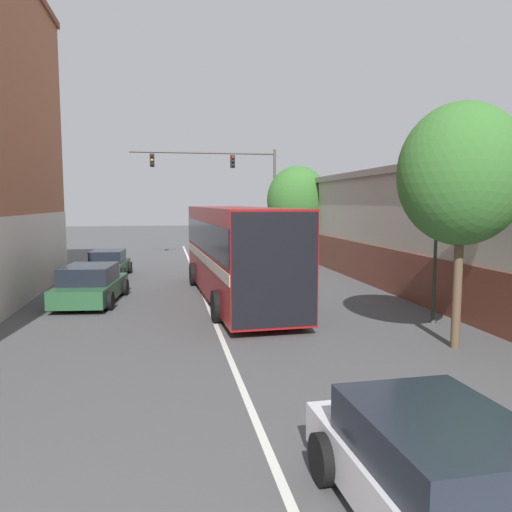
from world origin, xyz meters
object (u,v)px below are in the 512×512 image
parked_car_left_near (109,264)px  street_tree_far (298,200)px  bus (236,248)px  parked_car_left_mid (91,285)px  hatchback_foreground (448,484)px  street_tree_near (462,175)px  street_lamp (436,235)px  traffic_signal_gantry (234,179)px

parked_car_left_near → street_tree_far: (10.84, 4.66, 3.18)m
bus → parked_car_left_mid: 5.47m
hatchback_foreground → street_tree_near: street_tree_near is taller
street_tree_near → bus: bearing=122.0°
street_tree_near → street_tree_far: street_tree_near is taller
street_lamp → street_tree_near: bearing=-108.4°
parked_car_left_near → street_lamp: 15.93m
hatchback_foreground → parked_car_left_near: bearing=13.7°
traffic_signal_gantry → street_tree_near: (2.78, -20.95, -0.84)m
street_lamp → street_tree_near: (-0.84, -2.54, 1.66)m
parked_car_left_near → parked_car_left_mid: size_ratio=0.84×
parked_car_left_near → traffic_signal_gantry: 10.92m
parked_car_left_near → street_lamp: size_ratio=0.97×
street_lamp → street_tree_far: size_ratio=0.68×
bus → street_lamp: size_ratio=2.87×
traffic_signal_gantry → street_tree_near: bearing=-82.4°
bus → street_tree_near: street_tree_near is taller
street_tree_near → street_tree_far: bearing=87.3°
hatchback_foreground → traffic_signal_gantry: size_ratio=0.49×
parked_car_left_mid → street_lamp: (10.71, -5.01, 2.00)m
bus → street_tree_near: bearing=-150.7°
hatchback_foreground → street_lamp: (5.04, 9.11, 2.03)m
hatchback_foreground → parked_car_left_mid: size_ratio=0.98×
street_lamp → bus: bearing=138.6°
bus → traffic_signal_gantry: (1.78, 13.65, 3.22)m
street_lamp → street_tree_near: street_tree_near is taller
parked_car_left_near → hatchback_foreground: bearing=-161.0°
street_lamp → street_tree_far: street_tree_far is taller
parked_car_left_mid → hatchback_foreground: bearing=-152.1°
parked_car_left_mid → traffic_signal_gantry: bearing=-21.8°
parked_car_left_near → parked_car_left_mid: bearing=-175.9°
traffic_signal_gantry → bus: bearing=-97.4°
street_lamp → traffic_signal_gantry: bearing=101.1°
bus → parked_car_left_near: bus is taller
street_lamp → street_tree_far: (0.05, 16.20, 1.14)m
street_tree_far → hatchback_foreground: bearing=-101.4°
traffic_signal_gantry → street_lamp: 18.93m
street_tree_near → street_lamp: bearing=71.6°
bus → parked_car_left_mid: bearing=84.7°
bus → hatchback_foreground: 13.94m
street_tree_far → traffic_signal_gantry: bearing=148.9°
hatchback_foreground → parked_car_left_mid: 15.21m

